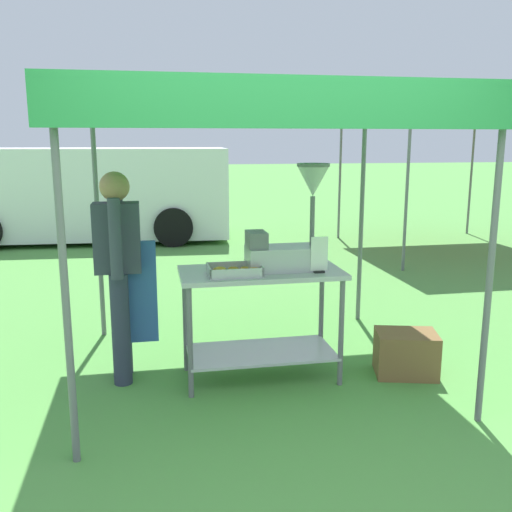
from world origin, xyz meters
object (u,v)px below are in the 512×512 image
Objects in this scene: stall_canopy at (259,104)px; neighbour_tent at (451,111)px; menu_sign at (319,257)px; van_white at (87,193)px; supply_crate at (406,354)px; donut_tray at (234,271)px; vendor at (119,266)px; donut_fryer at (290,234)px; donut_cart at (261,302)px.

neighbour_tent reaches higher than stall_canopy.
van_white is at bearing 108.58° from menu_sign.
stall_canopy is 0.92× the size of neighbour_tent.
supply_crate is (1.14, -0.26, -1.92)m from stall_canopy.
donut_tray is 0.24× the size of vendor.
stall_canopy reaches higher than menu_sign.
vendor reaches higher than menu_sign.
neighbour_tent is (6.01, -2.18, 1.42)m from van_white.
donut_fryer is at bearing -129.82° from neighbour_tent.
donut_fryer is at bearing 142.04° from menu_sign.
donut_cart is at bearing -131.48° from neighbour_tent.
supply_crate is 7.64m from van_white.
supply_crate is (1.14, -0.16, -0.44)m from donut_cart.
neighbour_tent is (3.86, 4.63, 1.16)m from donut_fryer.
donut_cart is at bearing -10.13° from vendor.
donut_fryer is (0.22, -0.01, 0.53)m from donut_cart.
donut_tray is 0.64m from menu_sign.
menu_sign is at bearing -37.96° from donut_fryer.
stall_canopy reaches higher than donut_tray.
donut_fryer is 1.31m from vendor.
donut_tray reaches higher than supply_crate.
menu_sign is at bearing -4.16° from donut_tray.
neighbour_tent is at bearing 50.18° from donut_fryer.
neighbour_tent is at bearing 47.91° from stall_canopy.
stall_canopy is 1.48m from donut_cart.
donut_tray is 6.55m from neighbour_tent.
van_white is (-2.15, 6.81, -0.27)m from donut_fryer.
donut_cart is at bearing 26.45° from donut_tray.
stall_canopy reaches higher than donut_fryer.
stall_canopy is 10.24× the size of menu_sign.
stall_canopy is at bearing 167.22° from supply_crate.
menu_sign reaches higher than donut_cart.
supply_crate is at bearing -121.60° from neighbour_tent.
donut_tray is at bearing -153.55° from donut_cart.
neighbour_tent is (2.94, 4.78, 2.13)m from supply_crate.
donut_tray is at bearing -76.12° from van_white.
vendor is 2.34m from supply_crate.
menu_sign is 0.09× the size of neighbour_tent.
donut_tray is (-0.22, -0.11, 0.28)m from donut_cart.
donut_cart is 1.23m from supply_crate.
donut_tray is at bearing 177.88° from supply_crate.
donut_tray is 0.72× the size of supply_crate.
neighbour_tent is (4.08, 4.62, 1.69)m from donut_cart.
stall_canopy is at bearing 148.10° from menu_sign.
van_white reaches higher than donut_tray.
van_white reaches higher than vendor.
menu_sign is (0.41, -0.25, -1.11)m from stall_canopy.
van_white is at bearing 107.54° from donut_fryer.
supply_crate is (2.20, -0.35, -0.73)m from vendor.
donut_cart is 4.54× the size of menu_sign.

